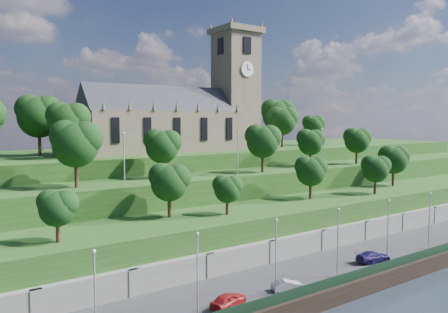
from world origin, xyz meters
TOP-DOWN VIEW (x-y plane):
  - ground at (0.00, 0.00)m, footprint 320.00×320.00m
  - promenade at (0.00, 6.00)m, footprint 160.00×12.00m
  - quay_wall at (0.00, -0.05)m, footprint 160.00×0.50m
  - fence at (0.00, 0.60)m, footprint 160.00×0.10m
  - retaining_wall at (0.00, 11.97)m, footprint 160.00×2.10m
  - embankment_lower at (0.00, 18.00)m, footprint 160.00×12.00m
  - embankment_upper at (0.00, 29.00)m, footprint 160.00×10.00m
  - hilltop at (0.00, 50.00)m, footprint 160.00×32.00m
  - church at (0.79, 45.98)m, footprint 38.60×12.35m
  - trees_lower at (7.89, 18.52)m, footprint 71.30×9.10m
  - trees_upper at (-0.07, 28.12)m, footprint 64.13×8.50m
  - trees_hilltop at (-1.48, 45.25)m, footprint 79.17×16.93m
  - lamp_posts_promenade at (-2.00, 2.50)m, footprint 60.36×0.36m
  - lamp_posts_upper at (-0.00, 26.00)m, footprint 40.36×0.36m
  - car_left at (-17.99, 2.98)m, footprint 4.71×2.80m
  - car_middle at (-9.97, 2.84)m, footprint 3.80×2.22m
  - car_right at (6.51, 3.58)m, footprint 5.36×2.94m

SIDE VIEW (x-z plane):
  - ground at x=0.00m, z-range 0.00..0.00m
  - promenade at x=0.00m, z-range 0.00..2.00m
  - quay_wall at x=0.00m, z-range 0.00..2.20m
  - retaining_wall at x=0.00m, z-range 0.00..5.00m
  - car_middle at x=-9.97m, z-range 2.00..3.18m
  - fence at x=0.00m, z-range 2.00..3.20m
  - car_right at x=6.51m, z-range 2.00..3.47m
  - car_left at x=-17.99m, z-range 2.00..3.50m
  - embankment_lower at x=0.00m, z-range 0.00..8.00m
  - embankment_upper at x=0.00m, z-range 0.00..12.00m
  - lamp_posts_promenade at x=-2.00m, z-range 2.62..11.27m
  - hilltop at x=0.00m, z-range 0.00..15.00m
  - trees_lower at x=7.89m, z-range 8.83..17.03m
  - lamp_posts_upper at x=0.00m, z-range 12.60..20.25m
  - trees_upper at x=-0.07m, z-range 13.02..22.36m
  - trees_hilltop at x=-1.48m, z-range 16.18..27.62m
  - church at x=0.79m, z-range 8.72..36.32m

